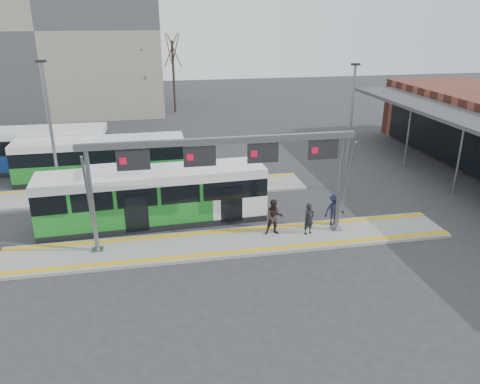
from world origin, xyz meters
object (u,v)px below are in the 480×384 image
object	(u,v)px
passenger_b	(274,217)
passenger_c	(334,210)
passenger_a	(309,219)
gantry	(225,159)
hero_bus	(153,197)

from	to	relation	value
passenger_b	passenger_c	xyz separation A→B (m)	(3.37, 0.41, -0.05)
passenger_a	passenger_c	world-z (taller)	passenger_c
gantry	passenger_b	distance (m)	4.09
gantry	hero_bus	xyz separation A→B (m)	(-3.39, 3.04, -2.80)
hero_bus	passenger_a	size ratio (longest dim) A/B	7.39
passenger_a	gantry	bearing A→B (deg)	157.92
hero_bus	passenger_b	world-z (taller)	hero_bus
hero_bus	passenger_b	xyz separation A→B (m)	(5.91, -2.90, -0.42)
passenger_c	gantry	bearing A→B (deg)	176.81
passenger_b	gantry	bearing A→B (deg)	-173.09
gantry	passenger_a	distance (m)	5.41
hero_bus	passenger_c	size ratio (longest dim) A/B	6.80
hero_bus	passenger_a	xyz separation A→B (m)	(7.65, -3.19, -0.54)
gantry	passenger_c	bearing A→B (deg)	5.35
passenger_b	passenger_c	size ratio (longest dim) A/B	1.06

